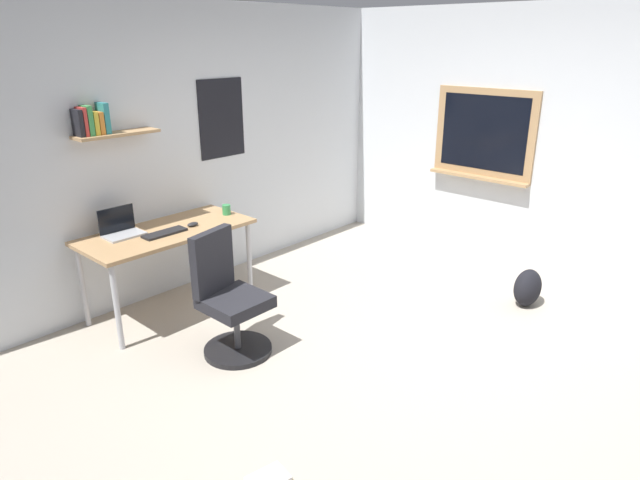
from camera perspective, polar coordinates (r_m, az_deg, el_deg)
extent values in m
plane|color=#ADA393|center=(4.24, 8.77, -12.59)|extent=(5.20, 5.20, 0.00)
cube|color=silver|center=(5.39, -12.78, 9.25)|extent=(5.00, 0.10, 2.60)
cube|color=tan|center=(4.80, -20.25, 10.25)|extent=(0.68, 0.20, 0.02)
cube|color=black|center=(5.48, -10.13, 12.25)|extent=(0.52, 0.01, 0.74)
cube|color=black|center=(4.68, -23.76, 11.00)|extent=(0.04, 0.14, 0.21)
cube|color=#C63833|center=(4.69, -23.36, 11.16)|extent=(0.03, 0.14, 0.22)
cube|color=#3D934C|center=(4.71, -22.93, 11.30)|extent=(0.04, 0.14, 0.23)
cube|color=gold|center=(4.73, -22.40, 11.10)|extent=(0.04, 0.14, 0.18)
cube|color=orange|center=(4.75, -21.93, 11.16)|extent=(0.04, 0.14, 0.17)
cube|color=teal|center=(4.76, -21.48, 11.64)|extent=(0.04, 0.14, 0.24)
cube|color=silver|center=(5.88, 23.18, 9.01)|extent=(0.10, 5.00, 2.60)
cube|color=tan|center=(6.08, 16.61, 10.59)|extent=(0.04, 1.10, 0.90)
cube|color=black|center=(6.07, 16.55, 10.58)|extent=(0.01, 0.94, 0.76)
cube|color=tan|center=(6.13, 15.99, 6.27)|extent=(0.12, 1.10, 0.03)
cube|color=tan|center=(4.86, -15.56, 0.84)|extent=(1.44, 0.68, 0.03)
cylinder|color=#B7B7BC|center=(4.48, -20.26, -6.55)|extent=(0.04, 0.04, 0.71)
cylinder|color=#B7B7BC|center=(5.13, -7.32, -1.97)|extent=(0.04, 0.04, 0.71)
cylinder|color=#B7B7BC|center=(4.94, -23.32, -4.43)|extent=(0.04, 0.04, 0.71)
cylinder|color=#B7B7BC|center=(5.54, -11.06, -0.49)|extent=(0.04, 0.04, 0.71)
cylinder|color=black|center=(4.37, -8.46, -11.12)|extent=(0.52, 0.52, 0.04)
cylinder|color=#4C4C51|center=(4.28, -8.59, -8.94)|extent=(0.05, 0.05, 0.34)
cube|color=#232328|center=(4.18, -8.74, -6.37)|extent=(0.44, 0.44, 0.09)
cube|color=#232328|center=(4.18, -11.07, -2.20)|extent=(0.41, 0.15, 0.48)
cube|color=#ADAFB5|center=(4.80, -19.57, 0.48)|extent=(0.31, 0.21, 0.02)
cube|color=black|center=(4.85, -20.30, 2.01)|extent=(0.31, 0.01, 0.21)
cube|color=black|center=(4.74, -15.76, 0.70)|extent=(0.37, 0.13, 0.02)
ellipsoid|color=#262628|center=(4.88, -13.01, 1.59)|extent=(0.10, 0.06, 0.03)
cylinder|color=#338C4C|center=(5.14, -9.64, 3.11)|extent=(0.08, 0.08, 0.09)
ellipsoid|color=black|center=(5.30, 20.66, -4.62)|extent=(0.32, 0.22, 0.34)
cube|color=silver|center=(3.19, -5.39, -23.41)|extent=(0.24, 0.19, 0.03)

